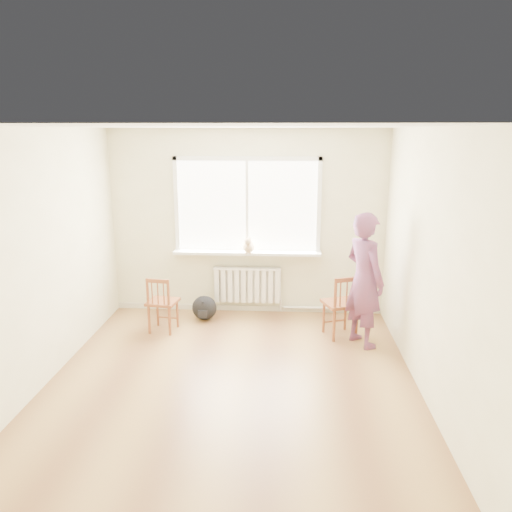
% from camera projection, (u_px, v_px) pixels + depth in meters
% --- Properties ---
extents(floor, '(4.50, 4.50, 0.00)m').
position_uv_depth(floor, '(232.00, 382.00, 5.43)').
color(floor, '#A47943').
rests_on(floor, ground).
extents(ceiling, '(4.50, 4.50, 0.00)m').
position_uv_depth(ceiling, '(228.00, 126.00, 4.77)').
color(ceiling, white).
rests_on(ceiling, back_wall).
extents(back_wall, '(4.00, 0.01, 2.70)m').
position_uv_depth(back_wall, '(247.00, 223.00, 7.28)').
color(back_wall, '#EFE8BF').
rests_on(back_wall, ground).
extents(window, '(2.12, 0.05, 1.42)m').
position_uv_depth(window, '(247.00, 202.00, 7.18)').
color(window, white).
rests_on(window, back_wall).
extents(windowsill, '(2.15, 0.22, 0.04)m').
position_uv_depth(windowsill, '(247.00, 253.00, 7.28)').
color(windowsill, white).
rests_on(windowsill, back_wall).
extents(radiator, '(1.00, 0.12, 0.55)m').
position_uv_depth(radiator, '(247.00, 284.00, 7.41)').
color(radiator, white).
rests_on(radiator, back_wall).
extents(heating_pipe, '(1.40, 0.04, 0.04)m').
position_uv_depth(heating_pipe, '(331.00, 308.00, 7.46)').
color(heating_pipe, silver).
rests_on(heating_pipe, back_wall).
extents(baseboard, '(4.00, 0.03, 0.08)m').
position_uv_depth(baseboard, '(248.00, 308.00, 7.59)').
color(baseboard, beige).
rests_on(baseboard, ground).
extents(chair_left, '(0.43, 0.42, 0.78)m').
position_uv_depth(chair_left, '(162.00, 304.00, 6.71)').
color(chair_left, brown).
rests_on(chair_left, floor).
extents(chair_right, '(0.54, 0.52, 0.85)m').
position_uv_depth(chair_right, '(342.00, 306.00, 6.53)').
color(chair_right, brown).
rests_on(chair_right, floor).
extents(person, '(0.68, 0.75, 1.71)m').
position_uv_depth(person, '(364.00, 280.00, 6.21)').
color(person, '#B23B4D').
rests_on(person, floor).
extents(cat, '(0.17, 0.39, 0.26)m').
position_uv_depth(cat, '(249.00, 246.00, 7.16)').
color(cat, beige).
rests_on(cat, windowsill).
extents(backpack, '(0.37, 0.28, 0.36)m').
position_uv_depth(backpack, '(204.00, 308.00, 7.19)').
color(backpack, black).
rests_on(backpack, floor).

